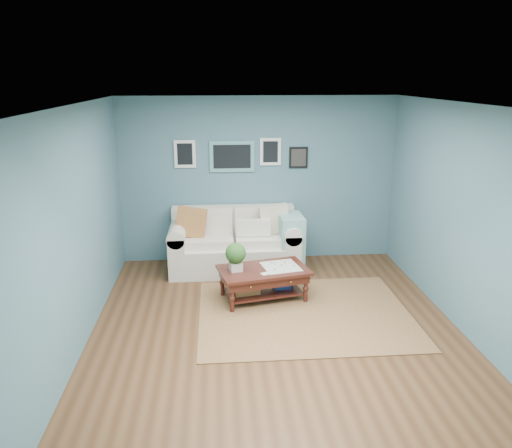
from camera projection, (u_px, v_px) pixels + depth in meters
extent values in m
plane|color=brown|center=(276.00, 328.00, 6.18)|extent=(5.00, 5.00, 0.00)
plane|color=white|center=(278.00, 104.00, 5.41)|extent=(5.00, 5.00, 0.00)
cube|color=#45707A|center=(258.00, 180.00, 8.18)|extent=(4.50, 0.02, 2.70)
cube|color=#45707A|center=(321.00, 328.00, 3.41)|extent=(4.50, 0.02, 2.70)
cube|color=#45707A|center=(79.00, 228.00, 5.62)|extent=(0.02, 5.00, 2.70)
cube|color=#45707A|center=(463.00, 219.00, 5.97)|extent=(0.02, 5.00, 2.70)
cube|color=#5C999A|center=(232.00, 156.00, 8.01)|extent=(0.72, 0.03, 0.50)
cube|color=black|center=(232.00, 157.00, 7.99)|extent=(0.60, 0.01, 0.38)
cube|color=white|center=(185.00, 154.00, 7.94)|extent=(0.34, 0.03, 0.44)
cube|color=white|center=(270.00, 152.00, 8.04)|extent=(0.34, 0.03, 0.44)
cube|color=black|center=(298.00, 157.00, 8.10)|extent=(0.30, 0.03, 0.34)
cube|color=brown|center=(304.00, 313.00, 6.54)|extent=(2.75, 2.20, 0.01)
cube|color=beige|center=(234.00, 256.00, 7.98)|extent=(1.51, 0.94, 0.45)
cube|color=beige|center=(233.00, 221.00, 8.19)|extent=(1.98, 0.23, 0.51)
cube|color=beige|center=(178.00, 251.00, 7.89)|extent=(0.26, 0.94, 0.66)
cube|color=beige|center=(289.00, 248.00, 8.02)|extent=(0.26, 0.94, 0.66)
cylinder|color=beige|center=(178.00, 231.00, 7.79)|extent=(0.28, 0.94, 0.28)
cylinder|color=beige|center=(290.00, 229.00, 7.93)|extent=(0.28, 0.94, 0.28)
cube|color=beige|center=(208.00, 241.00, 7.81)|extent=(0.77, 0.60, 0.14)
cube|color=beige|center=(260.00, 239.00, 7.87)|extent=(0.77, 0.60, 0.14)
cube|color=beige|center=(208.00, 219.00, 8.02)|extent=(0.77, 0.13, 0.38)
cube|color=beige|center=(258.00, 218.00, 8.08)|extent=(0.77, 0.13, 0.38)
cube|color=#B3552D|center=(191.00, 222.00, 7.71)|extent=(0.51, 0.18, 0.51)
cube|color=#F2E9CC|center=(274.00, 219.00, 7.88)|extent=(0.50, 0.19, 0.49)
cube|color=beige|center=(253.00, 228.00, 7.76)|extent=(0.53, 0.13, 0.26)
cube|color=#7CB6A9|center=(291.00, 241.00, 7.85)|extent=(0.36, 0.59, 0.85)
cube|color=#34130D|center=(264.00, 270.00, 6.86)|extent=(1.33, 0.95, 0.04)
cube|color=#34130D|center=(264.00, 276.00, 6.88)|extent=(1.23, 0.85, 0.12)
cube|color=#34130D|center=(263.00, 291.00, 6.95)|extent=(1.11, 0.73, 0.03)
sphere|color=gold|center=(251.00, 287.00, 6.50)|extent=(0.03, 0.03, 0.03)
sphere|color=gold|center=(291.00, 282.00, 6.66)|extent=(0.03, 0.03, 0.03)
cylinder|color=#34130D|center=(232.00, 298.00, 6.53)|extent=(0.06, 0.06, 0.41)
cylinder|color=#34130D|center=(306.00, 288.00, 6.82)|extent=(0.06, 0.06, 0.41)
cylinder|color=#34130D|center=(222.00, 282.00, 7.02)|extent=(0.06, 0.06, 0.41)
cylinder|color=#34130D|center=(292.00, 274.00, 7.32)|extent=(0.06, 0.06, 0.41)
cube|color=silver|center=(236.00, 266.00, 6.77)|extent=(0.19, 0.19, 0.12)
sphere|color=#1F4D1C|center=(236.00, 253.00, 6.72)|extent=(0.28, 0.28, 0.28)
cube|color=white|center=(281.00, 267.00, 6.92)|extent=(0.57, 0.57, 0.01)
cube|color=tan|center=(246.00, 286.00, 6.84)|extent=(0.38, 0.31, 0.20)
cube|color=#253D91|center=(282.00, 284.00, 7.03)|extent=(0.27, 0.23, 0.11)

